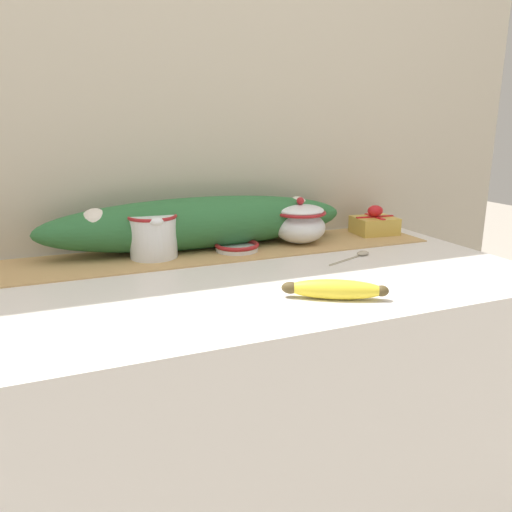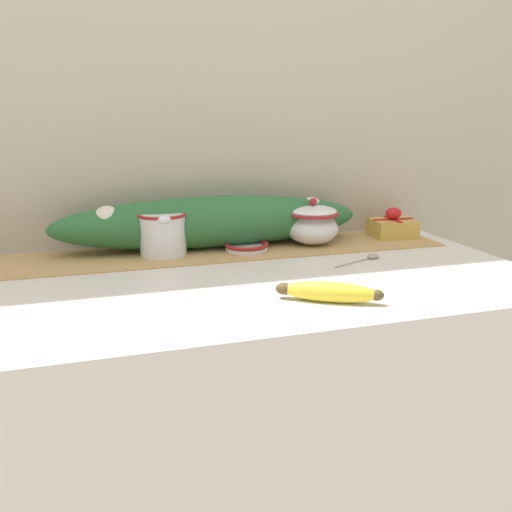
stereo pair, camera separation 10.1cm
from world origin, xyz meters
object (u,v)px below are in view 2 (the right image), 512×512
Objects in this scene: small_dish at (246,246)px; spoon at (370,257)px; banana at (329,292)px; gift_box at (392,227)px; sugar_bowl at (312,224)px; cream_pitcher at (163,232)px.

spoon is at bearing -29.97° from small_dish.
gift_box reaches higher than banana.
banana reaches higher than small_dish.
small_dish reaches higher than spoon.
gift_box is at bearing 25.05° from spoon.
sugar_bowl is 0.43m from banana.
banana is (0.05, -0.39, 0.01)m from small_dish.
spoon is at bearing -64.93° from sugar_bowl.
cream_pitcher is 0.75× the size of banana.
sugar_bowl is at bearing 71.39° from banana.
small_dish is (-0.18, -0.02, -0.04)m from sugar_bowl.
small_dish is (0.20, -0.02, -0.04)m from cream_pitcher.
gift_box is at bearing 1.62° from cream_pitcher.
spoon is (0.26, -0.15, -0.01)m from small_dish.
cream_pitcher is 0.39m from sugar_bowl.
sugar_bowl is at bearing 92.53° from spoon.
cream_pitcher is 0.64m from gift_box.
small_dish is 0.30m from spoon.
small_dish is 0.39m from banana.
cream_pitcher is 0.94× the size of spoon.
cream_pitcher is 0.21m from small_dish.
gift_box reaches higher than spoon.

